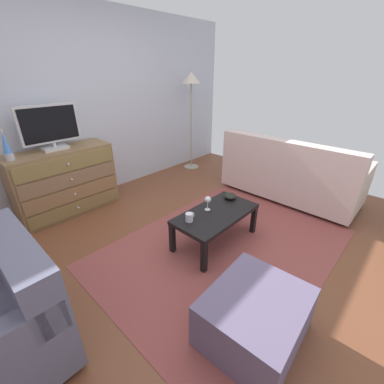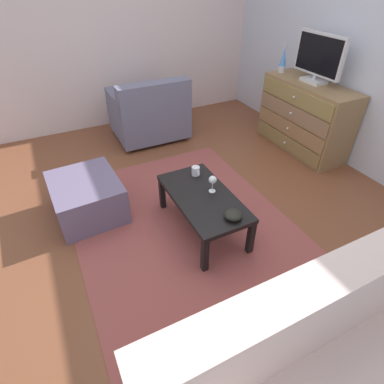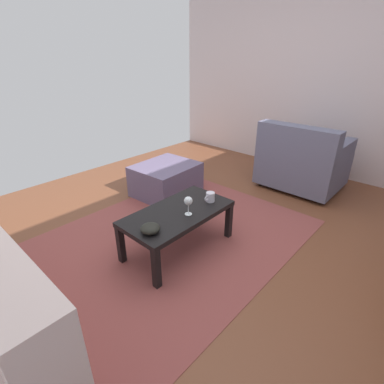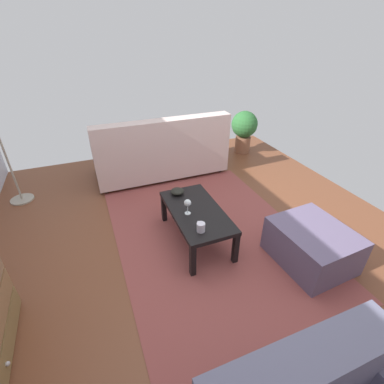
{
  "view_description": "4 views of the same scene",
  "coord_description": "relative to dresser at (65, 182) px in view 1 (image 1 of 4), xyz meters",
  "views": [
    {
      "loc": [
        -1.62,
        -1.42,
        1.72
      ],
      "look_at": [
        -0.05,
        0.05,
        0.67
      ],
      "focal_mm": 23.51,
      "sensor_mm": 36.0,
      "label": 1
    },
    {
      "loc": [
        2.04,
        -1.06,
        1.98
      ],
      "look_at": [
        0.22,
        -0.16,
        0.45
      ],
      "focal_mm": 28.75,
      "sensor_mm": 36.0,
      "label": 2
    },
    {
      "loc": [
        1.67,
        1.44,
        1.54
      ],
      "look_at": [
        0.06,
        -0.03,
        0.5
      ],
      "focal_mm": 26.95,
      "sensor_mm": 36.0,
      "label": 3
    },
    {
      "loc": [
        -1.85,
        0.83,
        1.94
      ],
      "look_at": [
        0.14,
        0.03,
        0.64
      ],
      "focal_mm": 25.81,
      "sensor_mm": 36.0,
      "label": 4
    }
  ],
  "objects": [
    {
      "name": "mug",
      "position": [
        0.48,
        -1.76,
        -0.01
      ],
      "size": [
        0.11,
        0.08,
        0.08
      ],
      "color": "silver",
      "rests_on": "coffee_table"
    },
    {
      "name": "dresser",
      "position": [
        0.0,
        0.0,
        0.0
      ],
      "size": [
        1.2,
        0.49,
        0.84
      ],
      "color": "olive",
      "rests_on": "ground_plane"
    },
    {
      "name": "wall_accent_rear",
      "position": [
        0.57,
        0.31,
        0.83
      ],
      "size": [
        5.45,
        0.12,
        2.51
      ],
      "primitive_type": "cube",
      "color": "silver",
      "rests_on": "ground_plane"
    },
    {
      "name": "standing_lamp",
      "position": [
        2.32,
        -0.05,
        1.02
      ],
      "size": [
        0.32,
        0.32,
        1.69
      ],
      "color": "#A59E8C",
      "rests_on": "ground_plane"
    },
    {
      "name": "coffee_table",
      "position": [
        0.79,
        -1.85,
        -0.1
      ],
      "size": [
        0.94,
        0.49,
        0.37
      ],
      "color": "black",
      "rests_on": "ground_plane"
    },
    {
      "name": "couch_large",
      "position": [
        2.39,
        -1.94,
        -0.07
      ],
      "size": [
        0.85,
        1.87,
        0.9
      ],
      "color": "#332319",
      "rests_on": "ground_plane"
    },
    {
      "name": "area_rug",
      "position": [
        0.77,
        -2.0,
        -0.42
      ],
      "size": [
        2.6,
        1.9,
        0.01
      ],
      "primitive_type": "cube",
      "color": "brown",
      "rests_on": "ground_plane"
    },
    {
      "name": "ground_plane",
      "position": [
        0.57,
        -1.8,
        -0.45
      ],
      "size": [
        5.45,
        4.71,
        0.05
      ],
      "primitive_type": "cube",
      "color": "brown"
    },
    {
      "name": "bowl_decorative",
      "position": [
        1.15,
        -1.77,
        -0.02
      ],
      "size": [
        0.14,
        0.14,
        0.07
      ],
      "primitive_type": "ellipsoid",
      "color": "black",
      "rests_on": "coffee_table"
    },
    {
      "name": "ottoman",
      "position": [
        0.11,
        -2.73,
        -0.24
      ],
      "size": [
        0.73,
        0.64,
        0.37
      ],
      "primitive_type": "cube",
      "rotation": [
        0.0,
        0.0,
        0.05
      ],
      "color": "slate",
      "rests_on": "ground_plane"
    },
    {
      "name": "wine_glass",
      "position": [
        0.77,
        -1.75,
        0.07
      ],
      "size": [
        0.07,
        0.07,
        0.16
      ],
      "color": "silver",
      "rests_on": "coffee_table"
    },
    {
      "name": "lava_lamp",
      "position": [
        -0.5,
        -0.04,
        0.57
      ],
      "size": [
        0.09,
        0.09,
        0.33
      ],
      "color": "#B7B7BC",
      "rests_on": "dresser"
    },
    {
      "name": "tv",
      "position": [
        -0.01,
        0.02,
        0.7
      ],
      "size": [
        0.66,
        0.18,
        0.52
      ],
      "color": "silver",
      "rests_on": "dresser"
    }
  ]
}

